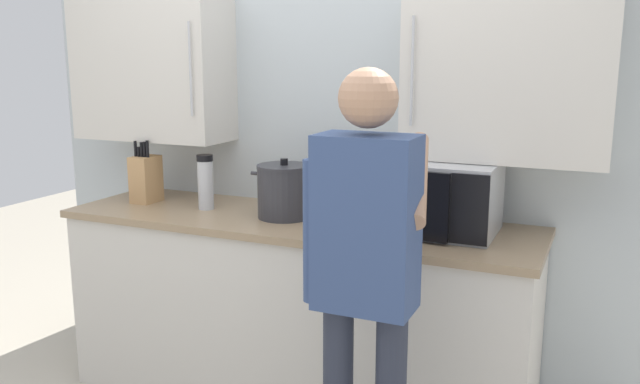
% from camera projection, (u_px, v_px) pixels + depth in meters
% --- Properties ---
extents(back_wall_tiled, '(3.36, 0.44, 2.76)m').
position_uv_depth(back_wall_tiled, '(322.00, 104.00, 3.29)').
color(back_wall_tiled, '#B2BCC1').
rests_on(back_wall_tiled, ground_plane).
extents(counter_unit, '(2.29, 0.67, 0.93)m').
position_uv_depth(counter_unit, '(296.00, 311.00, 3.21)').
color(counter_unit, beige).
rests_on(counter_unit, ground_plane).
extents(microwave_oven, '(0.55, 0.42, 0.31)m').
position_uv_depth(microwave_oven, '(428.00, 196.00, 2.87)').
color(microwave_oven, '#B7BABF').
rests_on(microwave_oven, counter_unit).
extents(stock_pot, '(0.36, 0.26, 0.28)m').
position_uv_depth(stock_pot, '(284.00, 191.00, 3.12)').
color(stock_pot, '#2D2D33').
rests_on(stock_pot, counter_unit).
extents(thermos_flask, '(0.08, 0.08, 0.27)m').
position_uv_depth(thermos_flask, '(206.00, 182.00, 3.29)').
color(thermos_flask, '#B7BABF').
rests_on(thermos_flask, counter_unit).
extents(knife_block, '(0.11, 0.15, 0.33)m').
position_uv_depth(knife_block, '(146.00, 178.00, 3.45)').
color(knife_block, tan).
rests_on(knife_block, counter_unit).
extents(person_figure, '(0.44, 0.53, 1.65)m').
position_uv_depth(person_figure, '(366.00, 264.00, 2.27)').
color(person_figure, '#282D3D').
rests_on(person_figure, ground_plane).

